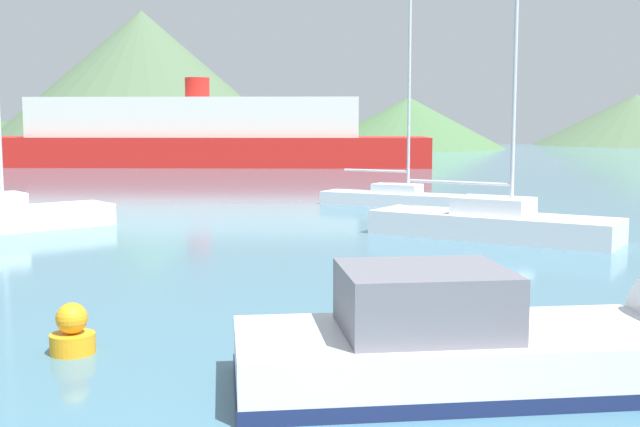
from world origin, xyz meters
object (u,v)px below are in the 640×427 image
object	(u,v)px
sailboat_inner	(493,222)
sailboat_middle	(397,196)
ferry_distant	(198,136)
motorboat_near	(509,350)
buoy_marker	(72,333)

from	to	relation	value
sailboat_inner	sailboat_middle	size ratio (longest dim) A/B	0.85
ferry_distant	motorboat_near	bearing A→B (deg)	-75.08
motorboat_near	sailboat_middle	distance (m)	22.61
sailboat_middle	ferry_distant	world-z (taller)	sailboat_middle
motorboat_near	ferry_distant	bearing A→B (deg)	95.75
ferry_distant	sailboat_middle	bearing A→B (deg)	-65.46
motorboat_near	buoy_marker	xyz separation A→B (m)	(-6.06, 1.90, -0.15)
sailboat_inner	buoy_marker	world-z (taller)	sailboat_inner
sailboat_inner	buoy_marker	bearing A→B (deg)	-94.42
sailboat_inner	ferry_distant	bearing A→B (deg)	142.19
sailboat_inner	ferry_distant	size ratio (longest dim) A/B	0.21
sailboat_middle	buoy_marker	xyz separation A→B (m)	(-8.53, -20.58, -0.11)
sailboat_inner	buoy_marker	size ratio (longest dim) A/B	10.37
motorboat_near	sailboat_inner	size ratio (longest dim) A/B	0.86
ferry_distant	sailboat_inner	bearing A→B (deg)	-67.64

